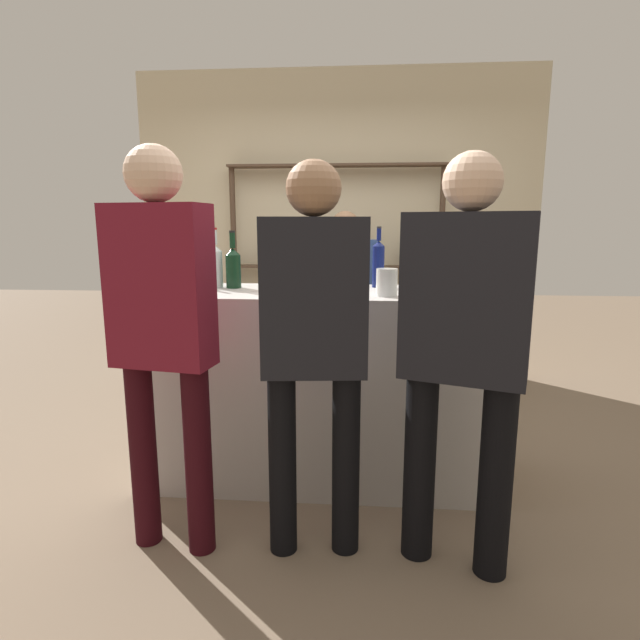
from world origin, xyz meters
name	(u,v)px	position (x,y,z in m)	size (l,w,h in m)	color
ground_plane	(320,473)	(0.00, 0.00, 0.00)	(16.00, 16.00, 0.00)	#7A6651
bar_counter	(320,385)	(0.00, 0.00, 0.55)	(2.00, 0.68, 1.09)	#B7B2AD
back_wall	(337,231)	(0.00, 1.94, 1.40)	(3.60, 0.12, 2.80)	beige
back_shelf	(335,244)	(0.00, 1.76, 1.28)	(1.90, 0.18, 1.97)	#4C3828
counter_bottle_0	(188,265)	(-0.80, 0.16, 1.22)	(0.08, 0.08, 0.32)	#0F1956
counter_bottle_1	(487,269)	(0.90, -0.01, 1.22)	(0.08, 0.08, 0.34)	brown
counter_bottle_2	(284,266)	(-0.24, 0.23, 1.21)	(0.09, 0.09, 0.30)	#0F1956
counter_bottle_3	(233,266)	(-0.51, 0.10, 1.22)	(0.09, 0.09, 0.33)	black
counter_bottle_4	(378,263)	(0.33, 0.20, 1.24)	(0.07, 0.07, 0.35)	#0F1956
counter_bottle_5	(215,265)	(-0.62, 0.11, 1.23)	(0.08, 0.08, 0.35)	silver
ice_bucket	(297,268)	(-0.13, 0.06, 1.21)	(0.21, 0.21, 0.24)	#846647
cork_jar	(387,282)	(0.36, -0.17, 1.16)	(0.11, 0.11, 0.14)	silver
server_behind_counter	(344,302)	(0.11, 0.89, 0.90)	(0.48, 0.23, 1.55)	#121C33
customer_left	(162,320)	(-0.61, -0.73, 1.06)	(0.45, 0.25, 1.77)	black
customer_right	(464,338)	(0.64, -0.75, 1.01)	(0.54, 0.37, 1.73)	black
customer_center	(314,333)	(0.03, -0.71, 1.01)	(0.45, 0.23, 1.71)	black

